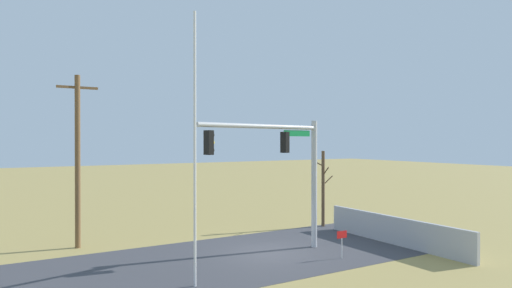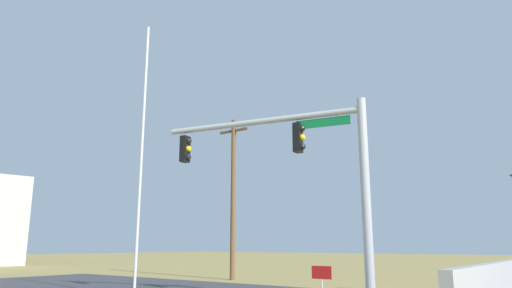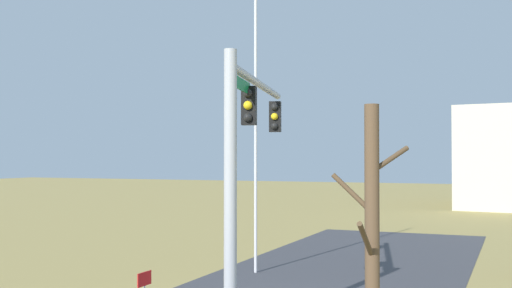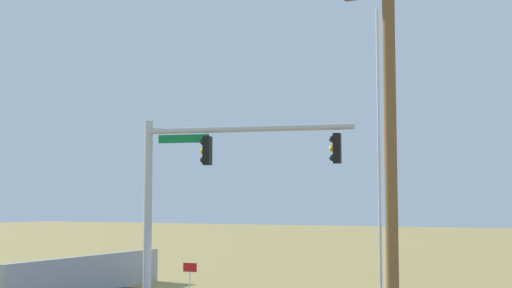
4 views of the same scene
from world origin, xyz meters
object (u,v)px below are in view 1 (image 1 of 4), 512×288
(bare_tree, at_px, (323,188))
(flagpole, at_px, (195,149))
(signal_mast, at_px, (287,159))
(open_sign, at_px, (342,238))
(utility_pole, at_px, (78,158))

(bare_tree, bearing_deg, flagpole, -150.40)
(signal_mast, distance_m, flagpole, 5.85)
(bare_tree, height_order, open_sign, bare_tree)
(flagpole, distance_m, bare_tree, 13.04)
(utility_pole, height_order, open_sign, utility_pole)
(signal_mast, bearing_deg, bare_tree, 36.95)
(signal_mast, bearing_deg, flagpole, -159.35)
(signal_mast, xyz_separation_m, flagpole, (-5.45, -2.05, 0.55))
(signal_mast, distance_m, bare_tree, 7.37)
(flagpole, bearing_deg, utility_pole, 107.52)
(utility_pole, distance_m, open_sign, 13.10)
(signal_mast, height_order, flagpole, flagpole)
(signal_mast, height_order, open_sign, signal_mast)
(open_sign, bearing_deg, utility_pole, 140.04)
(utility_pole, bearing_deg, signal_mast, -37.64)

